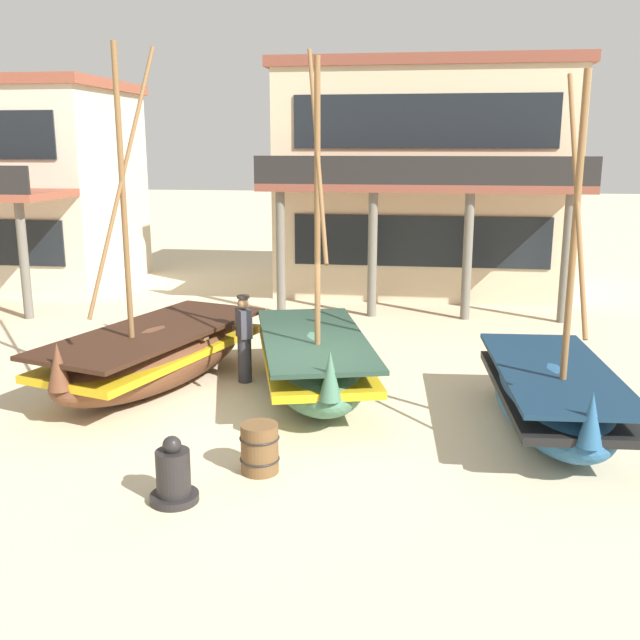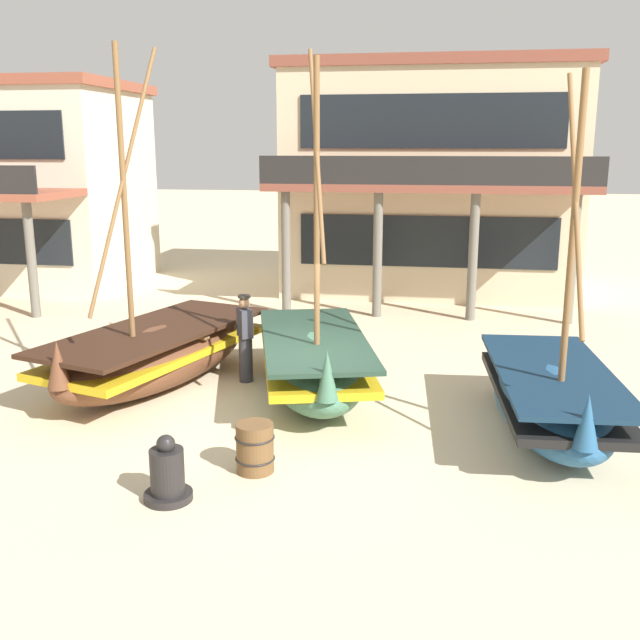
{
  "view_description": "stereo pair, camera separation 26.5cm",
  "coord_description": "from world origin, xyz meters",
  "px_view_note": "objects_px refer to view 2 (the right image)",
  "views": [
    {
      "loc": [
        1.82,
        -11.49,
        4.42
      ],
      "look_at": [
        0.0,
        1.0,
        1.4
      ],
      "focal_mm": 41.27,
      "sensor_mm": 36.0,
      "label": 1
    },
    {
      "loc": [
        2.08,
        -11.45,
        4.42
      ],
      "look_at": [
        0.0,
        1.0,
        1.4
      ],
      "focal_mm": 41.27,
      "sensor_mm": 36.0,
      "label": 2
    }
  ],
  "objects_px": {
    "wooden_barrel": "(255,448)",
    "harbor_building_annex": "(15,184)",
    "fishing_boat_near_left": "(156,354)",
    "capstan_winch": "(167,475)",
    "harbor_building_main": "(431,179)",
    "fishing_boat_centre_large": "(552,398)",
    "fisherman_by_hull": "(245,339)",
    "fishing_boat_far_right": "(314,362)"
  },
  "relations": [
    {
      "from": "wooden_barrel",
      "to": "harbor_building_annex",
      "type": "relative_size",
      "value": 0.09
    },
    {
      "from": "fishing_boat_centre_large",
      "to": "wooden_barrel",
      "type": "xyz_separation_m",
      "value": [
        -4.21,
        -2.1,
        -0.24
      ]
    },
    {
      "from": "capstan_winch",
      "to": "wooden_barrel",
      "type": "distance_m",
      "value": 1.34
    },
    {
      "from": "fishing_boat_far_right",
      "to": "harbor_building_annex",
      "type": "xyz_separation_m",
      "value": [
        -11.48,
        9.68,
        2.55
      ]
    },
    {
      "from": "fishing_boat_centre_large",
      "to": "harbor_building_main",
      "type": "distance_m",
      "value": 12.39
    },
    {
      "from": "fishing_boat_near_left",
      "to": "harbor_building_annex",
      "type": "bearing_deg",
      "value": 131.38
    },
    {
      "from": "capstan_winch",
      "to": "harbor_building_main",
      "type": "distance_m",
      "value": 15.54
    },
    {
      "from": "harbor_building_annex",
      "to": "wooden_barrel",
      "type": "bearing_deg",
      "value": -49.08
    },
    {
      "from": "fishing_boat_centre_large",
      "to": "harbor_building_annex",
      "type": "relative_size",
      "value": 0.68
    },
    {
      "from": "fishing_boat_far_right",
      "to": "wooden_barrel",
      "type": "xyz_separation_m",
      "value": [
        -0.25,
        -3.27,
        -0.27
      ]
    },
    {
      "from": "capstan_winch",
      "to": "fishing_boat_centre_large",
      "type": "bearing_deg",
      "value": 31.27
    },
    {
      "from": "fisherman_by_hull",
      "to": "wooden_barrel",
      "type": "bearing_deg",
      "value": -73.13
    },
    {
      "from": "fishing_boat_centre_large",
      "to": "fishing_boat_far_right",
      "type": "relative_size",
      "value": 0.91
    },
    {
      "from": "fishing_boat_near_left",
      "to": "harbor_building_main",
      "type": "height_order",
      "value": "harbor_building_main"
    },
    {
      "from": "fishing_boat_near_left",
      "to": "capstan_winch",
      "type": "height_order",
      "value": "fishing_boat_near_left"
    },
    {
      "from": "fishing_boat_far_right",
      "to": "fisherman_by_hull",
      "type": "bearing_deg",
      "value": 157.8
    },
    {
      "from": "fishing_boat_near_left",
      "to": "fishing_boat_centre_large",
      "type": "xyz_separation_m",
      "value": [
        6.98,
        -1.25,
        -0.03
      ]
    },
    {
      "from": "fishing_boat_near_left",
      "to": "fishing_boat_far_right",
      "type": "height_order",
      "value": "fishing_boat_near_left"
    },
    {
      "from": "fishing_boat_near_left",
      "to": "fishing_boat_far_right",
      "type": "bearing_deg",
      "value": -1.51
    },
    {
      "from": "harbor_building_main",
      "to": "harbor_building_annex",
      "type": "relative_size",
      "value": 1.11
    },
    {
      "from": "fisherman_by_hull",
      "to": "harbor_building_main",
      "type": "height_order",
      "value": "harbor_building_main"
    },
    {
      "from": "fishing_boat_near_left",
      "to": "harbor_building_main",
      "type": "bearing_deg",
      "value": 65.77
    },
    {
      "from": "fishing_boat_far_right",
      "to": "harbor_building_annex",
      "type": "height_order",
      "value": "harbor_building_annex"
    },
    {
      "from": "wooden_barrel",
      "to": "fishing_boat_near_left",
      "type": "bearing_deg",
      "value": 129.57
    },
    {
      "from": "fishing_boat_near_left",
      "to": "fishing_boat_far_right",
      "type": "relative_size",
      "value": 1.01
    },
    {
      "from": "fishing_boat_near_left",
      "to": "fisherman_by_hull",
      "type": "height_order",
      "value": "fishing_boat_near_left"
    },
    {
      "from": "harbor_building_annex",
      "to": "fishing_boat_centre_large",
      "type": "bearing_deg",
      "value": -35.11
    },
    {
      "from": "harbor_building_main",
      "to": "capstan_winch",
      "type": "bearing_deg",
      "value": -100.95
    },
    {
      "from": "fishing_boat_far_right",
      "to": "capstan_winch",
      "type": "bearing_deg",
      "value": -104.95
    },
    {
      "from": "fishing_boat_far_right",
      "to": "harbor_building_annex",
      "type": "distance_m",
      "value": 15.24
    },
    {
      "from": "wooden_barrel",
      "to": "harbor_building_annex",
      "type": "height_order",
      "value": "harbor_building_annex"
    },
    {
      "from": "capstan_winch",
      "to": "harbor_building_main",
      "type": "relative_size",
      "value": 0.1
    },
    {
      "from": "fishing_boat_near_left",
      "to": "capstan_winch",
      "type": "relative_size",
      "value": 6.89
    },
    {
      "from": "fishing_boat_far_right",
      "to": "wooden_barrel",
      "type": "distance_m",
      "value": 3.29
    },
    {
      "from": "fishing_boat_centre_large",
      "to": "fisherman_by_hull",
      "type": "distance_m",
      "value": 5.66
    },
    {
      "from": "wooden_barrel",
      "to": "harbor_building_annex",
      "type": "bearing_deg",
      "value": 130.92
    },
    {
      "from": "fishing_boat_near_left",
      "to": "fishing_boat_far_right",
      "type": "xyz_separation_m",
      "value": [
        3.02,
        -0.08,
        0.01
      ]
    },
    {
      "from": "harbor_building_annex",
      "to": "harbor_building_main",
      "type": "bearing_deg",
      "value": 4.35
    },
    {
      "from": "fishing_boat_near_left",
      "to": "harbor_building_main",
      "type": "xyz_separation_m",
      "value": [
        4.78,
        10.61,
        2.79
      ]
    },
    {
      "from": "fishing_boat_far_right",
      "to": "capstan_winch",
      "type": "relative_size",
      "value": 6.81
    },
    {
      "from": "fishing_boat_far_right",
      "to": "capstan_winch",
      "type": "distance_m",
      "value": 4.43
    },
    {
      "from": "capstan_winch",
      "to": "wooden_barrel",
      "type": "relative_size",
      "value": 1.26
    }
  ]
}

